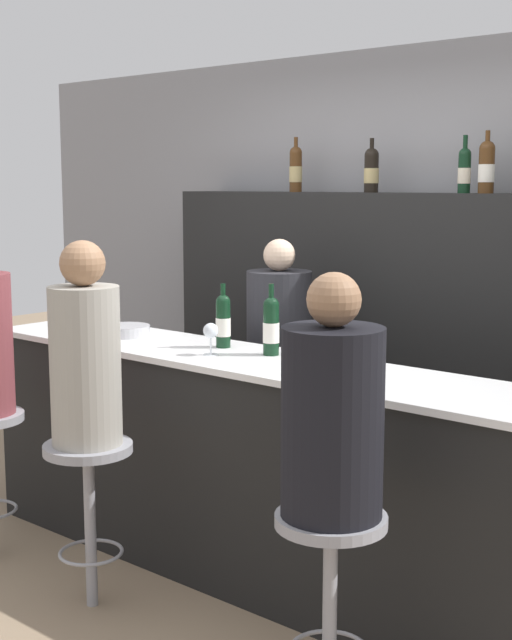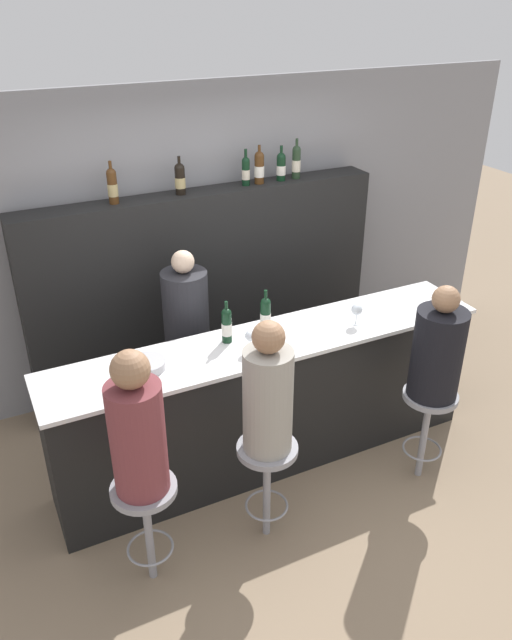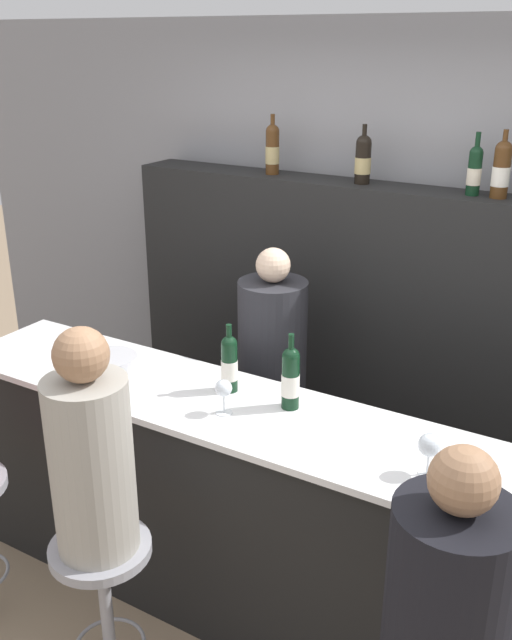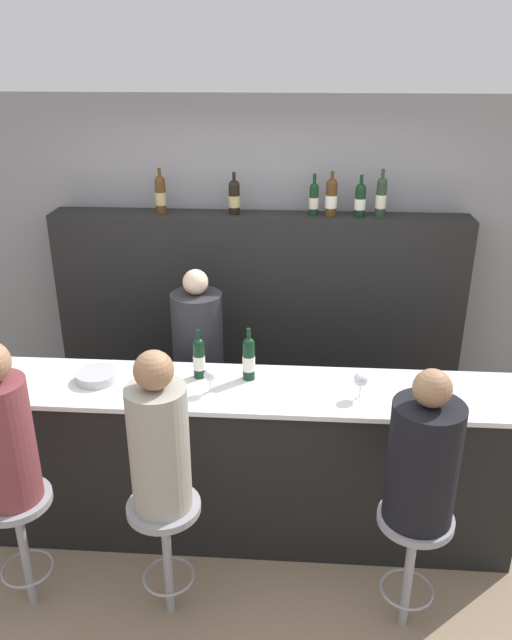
% 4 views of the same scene
% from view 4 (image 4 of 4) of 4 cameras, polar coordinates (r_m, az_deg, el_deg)
% --- Properties ---
extents(ground_plane, '(16.00, 16.00, 0.00)m').
position_cam_4_polar(ground_plane, '(4.10, -1.21, -21.01)').
color(ground_plane, '#8C755B').
extents(wall_back, '(6.40, 0.05, 2.60)m').
position_cam_4_polar(wall_back, '(4.89, 0.45, 4.72)').
color(wall_back, gray).
rests_on(wall_back, ground_plane).
extents(bar_counter, '(3.23, 0.58, 1.05)m').
position_cam_4_polar(bar_counter, '(3.96, -0.92, -12.79)').
color(bar_counter, black).
rests_on(bar_counter, ground_plane).
extents(back_bar_cabinet, '(3.03, 0.28, 1.79)m').
position_cam_4_polar(back_bar_cabinet, '(4.83, 0.27, -0.71)').
color(back_bar_cabinet, black).
rests_on(back_bar_cabinet, ground_plane).
extents(wine_bottle_counter_0, '(0.07, 0.07, 0.31)m').
position_cam_4_polar(wine_bottle_counter_0, '(3.74, -5.24, -3.43)').
color(wine_bottle_counter_0, black).
rests_on(wine_bottle_counter_0, bar_counter).
extents(wine_bottle_counter_1, '(0.08, 0.08, 0.33)m').
position_cam_4_polar(wine_bottle_counter_1, '(3.71, -0.67, -3.49)').
color(wine_bottle_counter_1, black).
rests_on(wine_bottle_counter_1, bar_counter).
extents(wine_bottle_backbar_0, '(0.08, 0.08, 0.32)m').
position_cam_4_polar(wine_bottle_backbar_0, '(4.61, -8.72, 11.32)').
color(wine_bottle_backbar_0, '#4C2D14').
rests_on(wine_bottle_backbar_0, back_bar_cabinet).
extents(wine_bottle_backbar_1, '(0.08, 0.08, 0.30)m').
position_cam_4_polar(wine_bottle_backbar_1, '(4.52, -2.00, 11.20)').
color(wine_bottle_backbar_1, black).
rests_on(wine_bottle_backbar_1, back_bar_cabinet).
extents(wine_bottle_backbar_2, '(0.07, 0.07, 0.29)m').
position_cam_4_polar(wine_bottle_backbar_2, '(4.50, 5.31, 10.99)').
color(wine_bottle_backbar_2, black).
rests_on(wine_bottle_backbar_2, back_bar_cabinet).
extents(wine_bottle_backbar_3, '(0.08, 0.08, 0.31)m').
position_cam_4_polar(wine_bottle_backbar_3, '(4.50, 6.90, 11.11)').
color(wine_bottle_backbar_3, '#4C2D14').
rests_on(wine_bottle_backbar_3, back_bar_cabinet).
extents(wine_bottle_backbar_4, '(0.08, 0.08, 0.29)m').
position_cam_4_polar(wine_bottle_backbar_4, '(4.52, 9.51, 10.81)').
color(wine_bottle_backbar_4, black).
rests_on(wine_bottle_backbar_4, back_bar_cabinet).
extents(wine_bottle_backbar_5, '(0.07, 0.07, 0.33)m').
position_cam_4_polar(wine_bottle_backbar_5, '(4.53, 11.38, 11.00)').
color(wine_bottle_backbar_5, '#233823').
rests_on(wine_bottle_backbar_5, back_bar_cabinet).
extents(wine_glass_0, '(0.07, 0.07, 0.15)m').
position_cam_4_polar(wine_glass_0, '(3.58, -4.25, -5.13)').
color(wine_glass_0, silver).
rests_on(wine_glass_0, bar_counter).
extents(wine_glass_1, '(0.08, 0.08, 0.16)m').
position_cam_4_polar(wine_glass_1, '(3.56, 9.56, -5.44)').
color(wine_glass_1, silver).
rests_on(wine_glass_1, bar_counter).
extents(metal_bowl, '(0.25, 0.25, 0.06)m').
position_cam_4_polar(metal_bowl, '(3.85, -14.30, -5.00)').
color(metal_bowl, '#B7B7BC').
rests_on(metal_bowl, bar_counter).
extents(bar_stool_left, '(0.38, 0.38, 0.73)m').
position_cam_4_polar(bar_stool_left, '(3.70, -20.87, -16.80)').
color(bar_stool_left, gray).
rests_on(bar_stool_left, ground_plane).
extents(guest_seated_left, '(0.31, 0.31, 0.89)m').
position_cam_4_polar(guest_seated_left, '(3.38, -22.23, -9.50)').
color(guest_seated_left, brown).
rests_on(guest_seated_left, bar_stool_left).
extents(bar_stool_middle, '(0.38, 0.38, 0.73)m').
position_cam_4_polar(bar_stool_middle, '(3.47, -8.29, -18.33)').
color(bar_stool_middle, gray).
rests_on(bar_stool_middle, ground_plane).
extents(guest_seated_middle, '(0.30, 0.30, 0.87)m').
position_cam_4_polar(guest_seated_middle, '(3.13, -8.87, -10.87)').
color(guest_seated_middle, gray).
rests_on(guest_seated_middle, bar_stool_middle).
extents(bar_stool_right, '(0.38, 0.38, 0.73)m').
position_cam_4_polar(bar_stool_right, '(3.46, 14.13, -18.97)').
color(bar_stool_right, gray).
rests_on(bar_stool_right, ground_plane).
extents(guest_seated_right, '(0.34, 0.34, 0.82)m').
position_cam_4_polar(guest_seated_right, '(3.15, 15.06, -12.07)').
color(guest_seated_right, black).
rests_on(guest_seated_right, bar_stool_right).
extents(bartender, '(0.35, 0.35, 1.55)m').
position_cam_4_polar(bartender, '(4.46, -5.19, -5.63)').
color(bartender, '#28282D').
rests_on(bartender, ground_plane).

